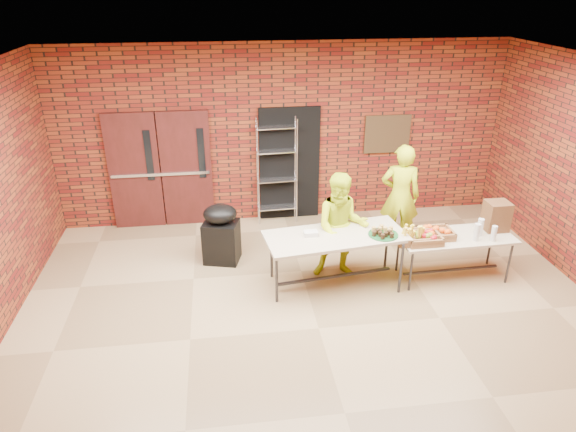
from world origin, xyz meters
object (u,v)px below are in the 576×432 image
object	(u,v)px
coffee_dispenser	(496,216)
volunteer_woman	(400,196)
table_left	(336,239)
table_right	(455,239)
covered_grill	(221,233)
volunteer_man	(341,227)
wire_rack	(277,171)

from	to	relation	value
coffee_dispenser	volunteer_woman	distance (m)	1.52
table_left	volunteer_woman	size ratio (longest dim) A/B	1.18
table_right	covered_grill	xyz separation A→B (m)	(-3.43, 0.97, -0.15)
volunteer_woman	table_left	bearing A→B (deg)	54.08
coffee_dispenser	volunteer_man	distance (m)	2.34
table_left	coffee_dispenser	bearing A→B (deg)	-4.84
coffee_dispenser	table_right	bearing A→B (deg)	-169.00
table_left	table_right	xyz separation A→B (m)	(1.80, -0.03, -0.12)
table_left	volunteer_woman	bearing A→B (deg)	32.53
coffee_dispenser	volunteer_woman	size ratio (longest dim) A/B	0.25
table_left	volunteer_man	size ratio (longest dim) A/B	1.27
covered_grill	table_right	bearing A→B (deg)	-0.40
coffee_dispenser	wire_rack	bearing A→B (deg)	144.11
table_right	coffee_dispenser	world-z (taller)	coffee_dispenser
volunteer_woman	coffee_dispenser	bearing A→B (deg)	153.29
table_left	volunteer_woman	xyz separation A→B (m)	(1.32, 1.10, 0.13)
table_left	coffee_dispenser	xyz separation A→B (m)	(2.47, 0.10, 0.16)
coffee_dispenser	covered_grill	world-z (taller)	coffee_dispenser
volunteer_woman	volunteer_man	xyz separation A→B (m)	(-1.18, -0.85, -0.06)
table_right	covered_grill	world-z (taller)	covered_grill
covered_grill	volunteer_man	size ratio (longest dim) A/B	0.59
table_left	volunteer_man	distance (m)	0.30
covered_grill	table_left	bearing A→B (deg)	-14.80
wire_rack	coffee_dispenser	xyz separation A→B (m)	(3.04, -2.20, -0.06)
covered_grill	volunteer_woman	size ratio (longest dim) A/B	0.55
wire_rack	covered_grill	distance (m)	1.79
wire_rack	coffee_dispenser	size ratio (longest dim) A/B	4.37
table_left	coffee_dispenser	size ratio (longest dim) A/B	4.70
table_left	table_right	bearing A→B (deg)	-8.06
wire_rack	volunteer_man	xyz separation A→B (m)	(0.71, -2.05, -0.15)
wire_rack	covered_grill	bearing A→B (deg)	-130.47
table_left	volunteer_woman	distance (m)	1.73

